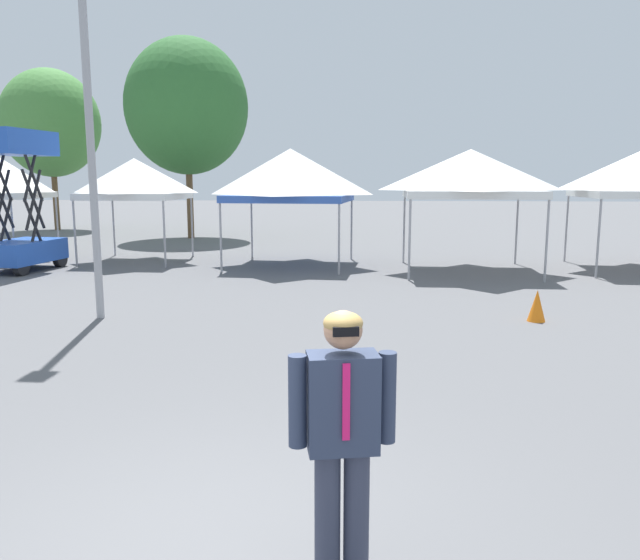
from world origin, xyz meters
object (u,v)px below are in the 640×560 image
object	(u,v)px
canopy_tent_behind_left	(135,179)
tree_behind_tents_center	(50,123)
light_pole_near_lift	(86,63)
scissor_lift	(20,229)
person_foreground	(342,432)
tree_behind_tents_left	(187,107)
canopy_tent_far_left	(470,173)
canopy_tent_far_right	(291,175)
traffic_cone_lot_center	(537,306)

from	to	relation	value
canopy_tent_behind_left	tree_behind_tents_center	size ratio (longest dim) A/B	0.40
light_pole_near_lift	canopy_tent_behind_left	bearing A→B (deg)	106.26
canopy_tent_behind_left	scissor_lift	world-z (taller)	scissor_lift
person_foreground	tree_behind_tents_left	bearing A→B (deg)	108.63
light_pole_near_lift	tree_behind_tents_left	bearing A→B (deg)	100.41
canopy_tent_far_left	tree_behind_tents_left	world-z (taller)	tree_behind_tents_left
tree_behind_tents_left	canopy_tent_far_right	bearing A→B (deg)	-56.12
canopy_tent_far_right	light_pole_near_lift	bearing A→B (deg)	-109.55
scissor_lift	tree_behind_tents_left	xyz separation A→B (m)	(1.94, 9.82, 4.37)
canopy_tent_far_left	light_pole_near_lift	xyz separation A→B (m)	(-7.63, -6.47, 1.83)
scissor_lift	person_foreground	size ratio (longest dim) A/B	2.17
canopy_tent_far_left	traffic_cone_lot_center	world-z (taller)	canopy_tent_far_left
scissor_lift	canopy_tent_far_right	bearing A→B (deg)	13.10
canopy_tent_behind_left	canopy_tent_far_right	xyz separation A→B (m)	(4.89, -0.51, 0.11)
canopy_tent_far_right	person_foreground	bearing A→B (deg)	-81.40
light_pole_near_lift	tree_behind_tents_left	world-z (taller)	tree_behind_tents_left
canopy_tent_far_right	tree_behind_tents_left	size ratio (longest dim) A/B	0.44
tree_behind_tents_left	traffic_cone_lot_center	xyz separation A→B (m)	(10.80, -15.05, -5.26)
canopy_tent_far_right	light_pole_near_lift	world-z (taller)	light_pole_near_lift
scissor_lift	traffic_cone_lot_center	xyz separation A→B (m)	(12.74, -5.23, -0.89)
tree_behind_tents_center	traffic_cone_lot_center	world-z (taller)	tree_behind_tents_center
canopy_tent_far_right	tree_behind_tents_center	xyz separation A→B (m)	(-13.46, 11.87, 2.60)
canopy_tent_behind_left	person_foreground	world-z (taller)	canopy_tent_behind_left
scissor_lift	person_foreground	xyz separation A→B (m)	(9.58, -12.86, -0.14)
canopy_tent_behind_left	traffic_cone_lot_center	distance (m)	12.88
canopy_tent_far_left	tree_behind_tents_left	distance (m)	14.08
tree_behind_tents_left	scissor_lift	bearing A→B (deg)	-101.17
tree_behind_tents_left	traffic_cone_lot_center	bearing A→B (deg)	-54.33
scissor_lift	traffic_cone_lot_center	bearing A→B (deg)	-22.31
scissor_lift	tree_behind_tents_center	size ratio (longest dim) A/B	0.49
light_pole_near_lift	tree_behind_tents_center	bearing A→B (deg)	119.48
canopy_tent_far_left	person_foreground	bearing A→B (deg)	-101.65
scissor_lift	tree_behind_tents_center	distance (m)	15.44
canopy_tent_behind_left	canopy_tent_far_left	size ratio (longest dim) A/B	0.89
canopy_tent_far_left	traffic_cone_lot_center	xyz separation A→B (m)	(0.33, -6.08, -2.40)
canopy_tent_far_left	tree_behind_tents_center	bearing A→B (deg)	145.44
canopy_tent_far_left	traffic_cone_lot_center	bearing A→B (deg)	-86.91
canopy_tent_far_right	light_pole_near_lift	distance (m)	8.00
scissor_lift	tree_behind_tents_center	world-z (taller)	tree_behind_tents_center
canopy_tent_far_left	scissor_lift	xyz separation A→B (m)	(-12.41, -0.85, -1.51)
scissor_lift	person_foreground	bearing A→B (deg)	-53.31
scissor_lift	light_pole_near_lift	world-z (taller)	light_pole_near_lift
canopy_tent_far_right	scissor_lift	world-z (taller)	scissor_lift
canopy_tent_behind_left	canopy_tent_far_left	bearing A→B (deg)	-7.90
person_foreground	light_pole_near_lift	xyz separation A→B (m)	(-4.81, 7.25, 3.49)
canopy_tent_far_left	scissor_lift	distance (m)	12.53
canopy_tent_behind_left	scissor_lift	xyz separation A→B (m)	(-2.49, -2.23, -1.36)
tree_behind_tents_center	traffic_cone_lot_center	size ratio (longest dim) A/B	13.73
tree_behind_tents_center	tree_behind_tents_left	bearing A→B (deg)	-25.19
light_pole_near_lift	tree_behind_tents_center	size ratio (longest dim) A/B	1.01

